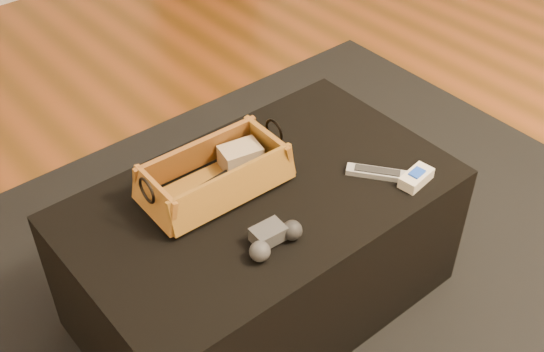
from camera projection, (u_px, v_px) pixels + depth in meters
floor at (387, 347)px, 1.90m from camera, size 5.00×5.50×0.01m
area_rug at (273, 311)px, 1.99m from camera, size 2.60×2.00×0.01m
ottoman at (262, 250)px, 1.88m from camera, size 1.00×0.60×0.42m
tv_remote at (212, 188)px, 1.72m from camera, size 0.20×0.06×0.02m
cloth_bundle at (241, 156)px, 1.79m from camera, size 0.12×0.09×0.06m
wicker_basket at (215, 176)px, 1.72m from camera, size 0.39×0.21×0.13m
game_controller at (273, 238)px, 1.59m from camera, size 0.15×0.09×0.05m
silver_remote at (377, 173)px, 1.79m from camera, size 0.13×0.15×0.02m
cream_gadget at (416, 178)px, 1.76m from camera, size 0.10×0.06×0.04m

